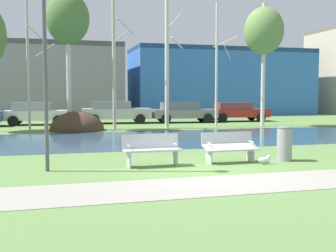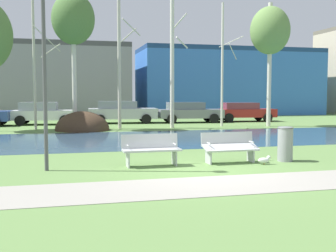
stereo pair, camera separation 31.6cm
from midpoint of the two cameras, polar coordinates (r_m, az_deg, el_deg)
ground_plane at (r=20.34m, az=-3.61°, el=-1.15°), size 120.00×120.00×0.00m
paved_path_strip at (r=9.24m, az=9.17°, el=-7.97°), size 60.00×1.89×0.01m
river_band at (r=18.23m, az=-2.43°, el=-1.78°), size 80.00×7.40×0.01m
soil_mound at (r=23.01m, az=-11.31°, el=-0.57°), size 2.93×3.12×2.08m
bench_left at (r=11.40m, az=-1.55°, el=-3.17°), size 1.61×0.60×0.87m
bench_right at (r=12.09m, az=9.20°, el=-2.79°), size 1.61×0.60×0.87m
trash_bin at (r=12.72m, az=16.51°, el=-2.32°), size 0.47×0.47×1.01m
seagull at (r=12.01m, az=13.85°, el=-4.56°), size 0.41×0.15×0.25m
streetlamp at (r=11.17m, az=-16.00°, el=14.25°), size 0.32×0.32×5.96m
birch_left at (r=24.19m, az=-17.47°, el=8.53°), size 1.52×2.88×7.45m
birch_center_left at (r=23.39m, az=-12.52°, el=14.06°), size 2.30×2.30×7.68m
birch_center at (r=23.76m, az=-6.27°, el=8.69°), size 1.31×2.19×7.31m
birch_center_right at (r=24.01m, az=1.00°, el=9.58°), size 1.04×1.78×8.14m
birch_right at (r=25.61m, az=7.89°, el=8.45°), size 1.35×2.16×7.45m
birch_far_right at (r=26.21m, az=14.20°, el=12.50°), size 2.37×2.37×7.40m
parked_sedan_second_white at (r=27.79m, az=-16.56°, el=1.76°), size 4.18×2.19×1.45m
parked_hatch_third_silver at (r=28.13m, az=-6.13°, el=2.01°), size 4.67×2.37×1.49m
parked_wagon_fourth_grey at (r=28.63m, az=3.23°, el=1.99°), size 4.51×2.19×1.41m
parked_suv_fifth_red at (r=30.19m, az=10.59°, el=2.00°), size 4.42×2.20×1.35m
building_grey_warehouse at (r=37.69m, az=-16.58°, el=5.95°), size 14.35×8.35×6.17m
building_blue_store at (r=40.40m, az=8.56°, el=6.00°), size 17.11×6.42×6.21m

